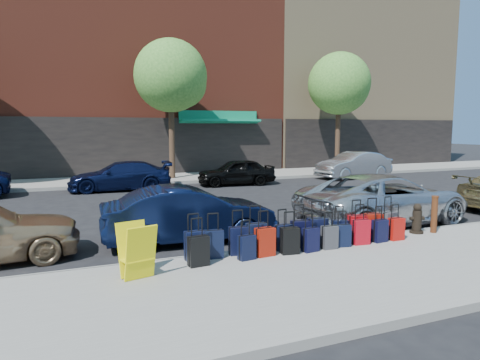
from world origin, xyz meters
name	(u,v)px	position (x,y,z in m)	size (l,w,h in m)	color
ground	(225,214)	(0.00, 0.00, 0.00)	(120.00, 120.00, 0.00)	black
sidewalk_near	(345,274)	(0.00, -6.50, 0.07)	(60.00, 4.00, 0.15)	gray
sidewalk_far	(161,179)	(0.00, 10.00, 0.07)	(60.00, 4.00, 0.15)	gray
curb_near	(292,247)	(0.00, -4.48, 0.07)	(60.00, 0.08, 0.15)	gray
curb_far	(170,183)	(0.00, 7.98, 0.07)	(60.00, 0.08, 0.15)	gray
building_center	(134,23)	(0.00, 17.99, 9.98)	(17.00, 12.85, 20.00)	maroon
building_right	(330,53)	(16.00, 17.99, 8.98)	(15.00, 12.12, 18.00)	tan
tree_center	(173,78)	(0.64, 9.50, 5.41)	(3.80, 3.80, 7.27)	black
tree_right	(341,85)	(11.14, 9.50, 5.41)	(3.80, 3.80, 7.27)	black
suitcase_front_0	(195,245)	(-2.43, -4.76, 0.45)	(0.40, 0.23, 0.95)	black
suitcase_front_1	(214,244)	(-2.03, -4.80, 0.44)	(0.41, 0.26, 0.93)	black
suitcase_front_2	(238,241)	(-1.47, -4.76, 0.45)	(0.41, 0.26, 0.95)	black
suitcase_front_3	(256,238)	(-1.06, -4.79, 0.47)	(0.43, 0.25, 1.03)	black
suitcase_front_4	(283,237)	(-0.42, -4.81, 0.43)	(0.39, 0.25, 0.90)	black
suitcase_front_5	(300,234)	(0.03, -4.77, 0.45)	(0.42, 0.25, 0.97)	black
suitcase_front_6	(317,232)	(0.43, -4.85, 0.47)	(0.44, 0.26, 1.03)	black
suitcase_front_7	(340,231)	(1.06, -4.82, 0.42)	(0.38, 0.24, 0.87)	black
suitcase_front_8	(357,228)	(1.56, -4.81, 0.46)	(0.42, 0.25, 0.98)	#A00A0F
suitcase_front_9	(373,226)	(1.99, -4.85, 0.46)	(0.44, 0.28, 1.00)	maroon
suitcase_front_10	(389,224)	(2.52, -4.81, 0.46)	(0.45, 0.30, 1.00)	#414146
suitcase_back_0	(198,251)	(-2.47, -5.16, 0.44)	(0.41, 0.26, 0.94)	black
suitcase_back_2	(247,247)	(-1.45, -5.16, 0.40)	(0.36, 0.24, 0.81)	black
suitcase_back_3	(265,242)	(-1.00, -5.07, 0.45)	(0.42, 0.27, 0.96)	maroon
suitcase_back_4	(290,241)	(-0.44, -5.14, 0.43)	(0.41, 0.27, 0.91)	black
suitcase_back_5	(310,240)	(0.06, -5.16, 0.41)	(0.37, 0.24, 0.84)	black
suitcase_back_6	(329,237)	(0.56, -5.13, 0.41)	(0.36, 0.22, 0.83)	#333438
suitcase_back_7	(343,235)	(0.95, -5.09, 0.40)	(0.37, 0.26, 0.81)	black
suitcase_back_8	(361,232)	(1.44, -5.09, 0.44)	(0.41, 0.26, 0.92)	#A70A17
suitcase_back_9	(380,231)	(1.99, -5.09, 0.42)	(0.38, 0.24, 0.85)	black
suitcase_back_10	(396,229)	(2.47, -5.10, 0.42)	(0.36, 0.21, 0.86)	#AD100B
fire_hydrant	(417,219)	(3.44, -4.77, 0.50)	(0.39, 0.34, 0.76)	black
bollard	(434,214)	(3.88, -4.90, 0.64)	(0.18, 0.18, 0.95)	#38190C
display_rack	(137,251)	(-3.68, -5.40, 0.63)	(0.68, 0.72, 0.98)	yellow
car_near_1	(189,214)	(-2.01, -2.88, 0.70)	(1.47, 4.22, 1.39)	#0B1432
car_near_2	(384,199)	(3.87, -3.05, 0.74)	(2.45, 5.32, 1.48)	silver
car_far_1	(120,176)	(-2.51, 6.88, 0.66)	(1.84, 4.52, 1.31)	#0D1539
car_far_2	(236,172)	(3.01, 6.58, 0.65)	(1.54, 3.82, 1.30)	black
car_far_3	(354,165)	(10.24, 6.81, 0.74)	(1.57, 4.51, 1.49)	silver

